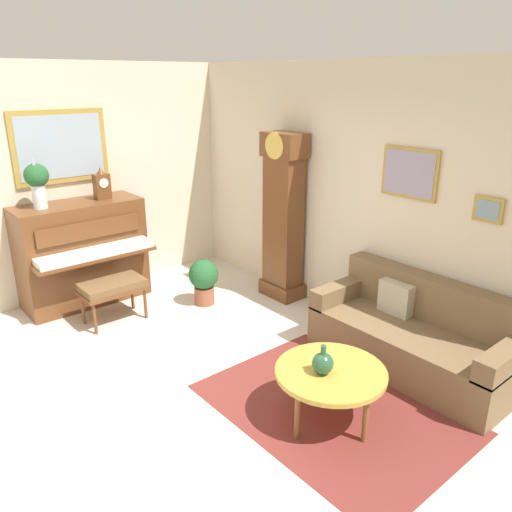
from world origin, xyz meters
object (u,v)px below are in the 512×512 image
object	(u,v)px
potted_plant	(204,279)
piano	(83,253)
flower_vase	(37,180)
grandfather_clock	(283,222)
mantel_clock	(102,185)
green_jug	(323,363)
piano_bench	(113,288)
couch	(414,336)
coffee_table	(331,374)

from	to	relation	value
potted_plant	piano	bearing A→B (deg)	-133.48
flower_vase	potted_plant	world-z (taller)	flower_vase
grandfather_clock	mantel_clock	xyz separation A→B (m)	(-1.42, -1.62, 0.44)
flower_vase	green_jug	distance (m)	3.70
piano_bench	potted_plant	world-z (taller)	potted_plant
potted_plant	grandfather_clock	bearing A→B (deg)	64.73
mantel_clock	flower_vase	distance (m)	0.74
green_jug	potted_plant	size ratio (longest dim) A/B	0.43
piano_bench	couch	distance (m)	3.23
grandfather_clock	flower_vase	xyz separation A→B (m)	(-1.42, -2.35, 0.59)
piano	grandfather_clock	world-z (taller)	grandfather_clock
mantel_clock	green_jug	distance (m)	3.56
grandfather_clock	green_jug	size ratio (longest dim) A/B	8.46
potted_plant	flower_vase	bearing A→B (deg)	-124.35
piano	mantel_clock	xyz separation A→B (m)	(0.00, 0.32, 0.78)
coffee_table	flower_vase	bearing A→B (deg)	-164.32
piano_bench	mantel_clock	distance (m)	1.28
grandfather_clock	couch	bearing A→B (deg)	-4.86
grandfather_clock	flower_vase	size ratio (longest dim) A/B	3.50
piano	flower_vase	xyz separation A→B (m)	(0.00, -0.40, 0.93)
piano	grandfather_clock	bearing A→B (deg)	53.89
piano_bench	green_jug	world-z (taller)	green_jug
flower_vase	grandfather_clock	bearing A→B (deg)	58.91
couch	piano_bench	bearing A→B (deg)	-146.99
piano	potted_plant	bearing A→B (deg)	46.52
piano	piano_bench	world-z (taller)	piano
mantel_clock	flower_vase	bearing A→B (deg)	-90.04
flower_vase	potted_plant	bearing A→B (deg)	55.65
couch	flower_vase	distance (m)	4.25
couch	coffee_table	size ratio (longest dim) A/B	2.16
potted_plant	coffee_table	bearing A→B (deg)	-11.10
flower_vase	coffee_table	bearing A→B (deg)	15.68
piano	couch	size ratio (longest dim) A/B	0.76
couch	mantel_clock	xyz separation A→B (m)	(-3.43, -1.45, 1.10)
piano_bench	grandfather_clock	distance (m)	2.12
couch	coffee_table	distance (m)	1.21
coffee_table	mantel_clock	bearing A→B (deg)	-175.94
piano_bench	potted_plant	bearing A→B (deg)	75.50
grandfather_clock	green_jug	xyz separation A→B (m)	(2.03, -1.46, -0.43)
grandfather_clock	coffee_table	xyz separation A→B (m)	(2.05, -1.38, -0.55)
piano_bench	coffee_table	size ratio (longest dim) A/B	0.80
coffee_table	flower_vase	size ratio (longest dim) A/B	1.52
coffee_table	potted_plant	bearing A→B (deg)	168.90
coffee_table	green_jug	size ratio (longest dim) A/B	3.67
piano	potted_plant	xyz separation A→B (m)	(1.00, 1.05, -0.30)
piano_bench	mantel_clock	size ratio (longest dim) A/B	1.84
couch	grandfather_clock	bearing A→B (deg)	175.14
grandfather_clock	coffee_table	world-z (taller)	grandfather_clock
mantel_clock	green_jug	world-z (taller)	mantel_clock
grandfather_clock	green_jug	world-z (taller)	grandfather_clock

